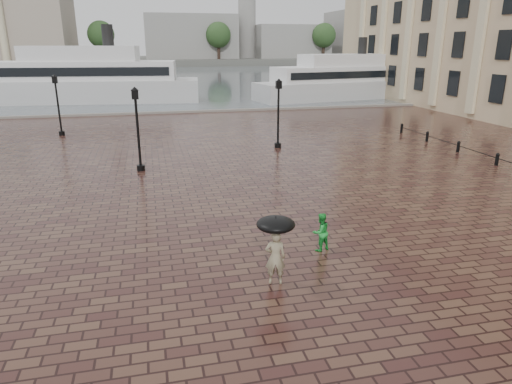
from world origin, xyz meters
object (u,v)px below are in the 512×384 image
adult_pedestrian (275,258)px  ferry_far (342,81)px  child_pedestrian (321,232)px  street_lamps (155,114)px  ferry_near (84,79)px

adult_pedestrian → ferry_far: ferry_far is taller
adult_pedestrian → child_pedestrian: bearing=-125.3°
street_lamps → child_pedestrian: street_lamps is taller
street_lamps → child_pedestrian: bearing=-73.9°
street_lamps → ferry_far: ferry_far is taller
adult_pedestrian → ferry_near: ferry_near is taller
ferry_near → street_lamps: bearing=-69.2°
adult_pedestrian → ferry_far: (20.97, 43.95, 1.44)m
street_lamps → ferry_far: 34.47m
adult_pedestrian → child_pedestrian: size_ratio=1.23×
adult_pedestrian → ferry_far: 48.71m
ferry_far → child_pedestrian: bearing=-124.7°
street_lamps → adult_pedestrian: 19.37m
ferry_near → ferry_far: bearing=-1.0°
ferry_near → child_pedestrian: bearing=-68.8°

